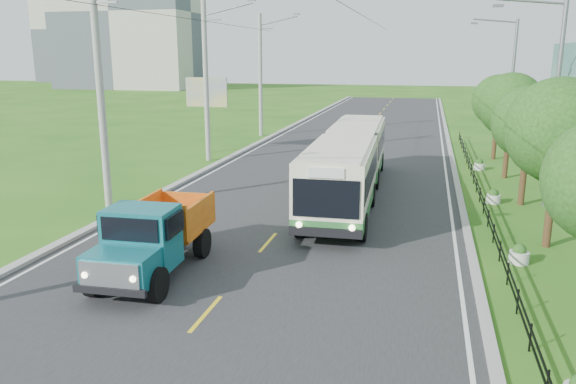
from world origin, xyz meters
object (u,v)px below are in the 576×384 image
at_px(pole_far, 261,75).
at_px(tree_fifth, 512,108).
at_px(tree_fourth, 529,126).
at_px(billboard_left, 207,97).
at_px(bus, 350,160).
at_px(dump_truck, 153,233).
at_px(planter_mid, 493,197).
at_px(tree_back, 499,103).
at_px(pole_mid, 206,81).
at_px(planter_far, 479,165).
at_px(streetlight_far, 510,82).
at_px(pole_near, 101,93).
at_px(tree_third, 559,136).
at_px(streetlight_mid, 552,97).
at_px(billboard_right, 564,81).
at_px(planter_near, 519,255).

bearing_deg(pole_far, tree_fifth, -35.36).
bearing_deg(tree_fourth, billboard_left, 153.01).
relative_size(billboard_left, bus, 0.32).
bearing_deg(tree_fifth, tree_fourth, -90.00).
bearing_deg(dump_truck, tree_fifth, 52.61).
bearing_deg(planter_mid, tree_back, 84.09).
height_order(pole_mid, planter_far, pole_mid).
distance_m(streetlight_far, dump_truck, 29.13).
distance_m(pole_near, tree_back, 24.98).
bearing_deg(tree_fourth, tree_back, 90.00).
height_order(tree_third, tree_fourth, tree_third).
height_order(streetlight_mid, streetlight_far, same).
relative_size(tree_fifth, planter_mid, 8.66).
xyz_separation_m(pole_far, billboard_right, (20.56, -13.00, 0.25)).
height_order(tree_fifth, streetlight_far, streetlight_far).
distance_m(planter_near, dump_truck, 11.86).
bearing_deg(dump_truck, billboard_right, 47.45).
distance_m(pole_near, planter_near, 17.79).
xyz_separation_m(pole_near, pole_mid, (0.00, 12.00, 0.00)).
bearing_deg(billboard_left, streetlight_mid, -26.40).
distance_m(planter_near, planter_far, 16.00).
xyz_separation_m(pole_mid, tree_fifth, (18.12, -0.86, -1.24)).
bearing_deg(billboard_left, tree_fourth, -26.99).
xyz_separation_m(tree_fourth, tree_fifth, (0.00, 6.00, 0.27)).
bearing_deg(billboard_left, pole_far, 82.17).
distance_m(tree_back, billboard_left, 19.48).
bearing_deg(bus, planter_mid, 2.50).
distance_m(pole_far, dump_truck, 31.42).
height_order(tree_fourth, billboard_left, tree_fourth).
xyz_separation_m(pole_mid, planter_far, (16.86, 1.00, -4.81)).
distance_m(tree_third, tree_back, 18.00).
relative_size(tree_back, planter_mid, 8.21).
bearing_deg(billboard_right, tree_fourth, -112.64).
xyz_separation_m(tree_third, planter_mid, (-1.26, 5.86, -3.70)).
bearing_deg(planter_far, pole_near, -142.37).
height_order(tree_fourth, tree_back, tree_back).
height_order(tree_third, streetlight_mid, streetlight_mid).
relative_size(tree_third, streetlight_mid, 0.66).
relative_size(streetlight_mid, billboard_right, 1.24).
bearing_deg(pole_near, bus, 23.73).
bearing_deg(tree_third, dump_truck, -155.02).
bearing_deg(pole_far, planter_mid, -48.41).
xyz_separation_m(pole_mid, dump_truck, (5.63, -18.68, -3.76)).
relative_size(tree_third, tree_fifth, 1.03).
xyz_separation_m(planter_mid, bus, (-6.67, -0.52, 1.56)).
xyz_separation_m(pole_far, tree_back, (18.12, -6.86, -1.44)).
distance_m(pole_far, planter_near, 32.19).
height_order(pole_far, planter_near, pole_far).
xyz_separation_m(streetlight_mid, streetlight_far, (0.00, 14.00, 0.00)).
distance_m(tree_third, streetlight_mid, 5.98).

